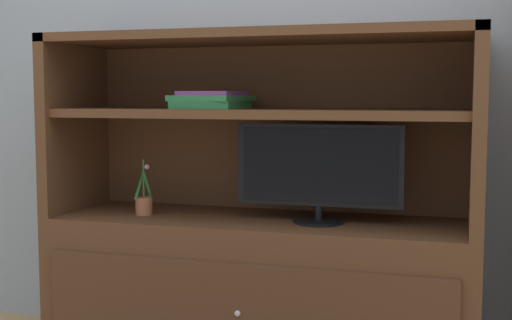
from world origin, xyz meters
TOP-DOWN VIEW (x-y plane):
  - painted_rear_wall at (0.00, 0.75)m, footprint 6.00×0.10m
  - media_console at (0.00, 0.40)m, footprint 1.77×0.58m
  - tv_monitor at (0.26, 0.37)m, footprint 0.67×0.21m
  - potted_plant at (-0.50, 0.34)m, footprint 0.07×0.13m
  - magazine_stack at (-0.21, 0.40)m, footprint 0.30×0.34m

SIDE VIEW (x-z plane):
  - media_console at x=0.00m, z-range -0.24..1.16m
  - potted_plant at x=-0.50m, z-range 0.56..0.80m
  - tv_monitor at x=0.26m, z-range 0.65..1.05m
  - magazine_stack at x=-0.21m, z-range 1.09..1.16m
  - painted_rear_wall at x=0.00m, z-range 0.00..2.80m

